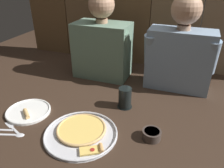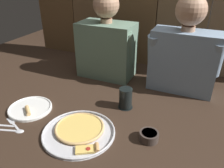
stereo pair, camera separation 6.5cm
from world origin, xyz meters
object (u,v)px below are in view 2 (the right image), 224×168
pizza_tray (79,131)px  dinner_plate (30,108)px  diner_right (185,49)px  dipping_bowl (149,136)px  diner_left (106,41)px  drinking_glass (126,98)px

pizza_tray → dinner_plate: (-0.36, 0.05, -0.00)m
diner_right → dipping_bowl: bearing=-94.7°
pizza_tray → diner_right: 0.80m
dipping_bowl → diner_left: 0.79m
dinner_plate → drinking_glass: drinking_glass is taller
drinking_glass → diner_left: bearing=128.8°
pizza_tray → drinking_glass: (0.13, 0.30, 0.05)m
dipping_bowl → dinner_plate: bearing=-177.3°
dinner_plate → diner_left: (0.20, 0.60, 0.25)m
pizza_tray → diner_right: size_ratio=0.59×
dinner_plate → dipping_bowl: (0.69, 0.03, 0.01)m
dinner_plate → diner_right: diner_right is taller
drinking_glass → diner_right: 0.48m
dinner_plate → diner_left: size_ratio=0.41×
drinking_glass → dipping_bowl: 0.30m
diner_left → diner_right: diner_right is taller
pizza_tray → dinner_plate: 0.37m
dipping_bowl → diner_left: bearing=130.6°
drinking_glass → diner_left: diner_left is taller
diner_right → pizza_tray: bearing=-119.9°
dinner_plate → diner_left: 0.68m
dipping_bowl → drinking_glass: bearing=133.3°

